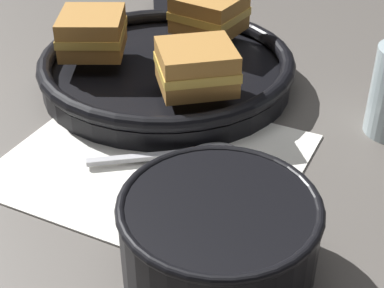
{
  "coord_description": "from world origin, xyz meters",
  "views": [
    {
      "loc": [
        0.22,
        -0.4,
        0.34
      ],
      "look_at": [
        0.0,
        0.0,
        0.04
      ],
      "focal_mm": 55.0,
      "sensor_mm": 36.0,
      "label": 1
    }
  ],
  "objects_px": {
    "spoon": "(193,153)",
    "sandwich_far_left": "(209,13)",
    "soup_bowl": "(219,231)",
    "skillet": "(167,69)",
    "sandwich_near_left": "(92,32)",
    "sandwich_near_right": "(196,67)"
  },
  "relations": [
    {
      "from": "spoon",
      "to": "sandwich_near_left",
      "type": "height_order",
      "value": "sandwich_near_left"
    },
    {
      "from": "spoon",
      "to": "skillet",
      "type": "distance_m",
      "value": 0.16
    },
    {
      "from": "skillet",
      "to": "sandwich_near_left",
      "type": "height_order",
      "value": "sandwich_near_left"
    },
    {
      "from": "soup_bowl",
      "to": "sandwich_far_left",
      "type": "xyz_separation_m",
      "value": [
        -0.18,
        0.33,
        0.03
      ]
    },
    {
      "from": "sandwich_near_right",
      "to": "sandwich_far_left",
      "type": "distance_m",
      "value": 0.15
    },
    {
      "from": "sandwich_near_left",
      "to": "sandwich_near_right",
      "type": "bearing_deg",
      "value": -7.49
    },
    {
      "from": "soup_bowl",
      "to": "sandwich_near_left",
      "type": "bearing_deg",
      "value": 142.64
    },
    {
      "from": "sandwich_near_right",
      "to": "sandwich_far_left",
      "type": "xyz_separation_m",
      "value": [
        -0.06,
        0.14,
        0.0
      ]
    },
    {
      "from": "soup_bowl",
      "to": "sandwich_near_right",
      "type": "relative_size",
      "value": 1.41
    },
    {
      "from": "soup_bowl",
      "to": "sandwich_near_right",
      "type": "bearing_deg",
      "value": 123.01
    },
    {
      "from": "sandwich_near_left",
      "to": "sandwich_far_left",
      "type": "relative_size",
      "value": 1.24
    },
    {
      "from": "sandwich_near_right",
      "to": "sandwich_far_left",
      "type": "bearing_deg",
      "value": 112.51
    },
    {
      "from": "soup_bowl",
      "to": "skillet",
      "type": "relative_size",
      "value": 0.39
    },
    {
      "from": "sandwich_near_right",
      "to": "spoon",
      "type": "bearing_deg",
      "value": -63.57
    },
    {
      "from": "soup_bowl",
      "to": "spoon",
      "type": "height_order",
      "value": "soup_bowl"
    },
    {
      "from": "spoon",
      "to": "sandwich_near_left",
      "type": "relative_size",
      "value": 1.21
    },
    {
      "from": "sandwich_near_left",
      "to": "sandwich_far_left",
      "type": "distance_m",
      "value": 0.15
    },
    {
      "from": "sandwich_near_right",
      "to": "sandwich_far_left",
      "type": "relative_size",
      "value": 1.28
    },
    {
      "from": "spoon",
      "to": "sandwich_near_right",
      "type": "height_order",
      "value": "sandwich_near_right"
    },
    {
      "from": "sandwich_near_left",
      "to": "sandwich_near_right",
      "type": "relative_size",
      "value": 0.97
    },
    {
      "from": "sandwich_far_left",
      "to": "spoon",
      "type": "bearing_deg",
      "value": -66.18
    },
    {
      "from": "spoon",
      "to": "sandwich_far_left",
      "type": "relative_size",
      "value": 1.5
    }
  ]
}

